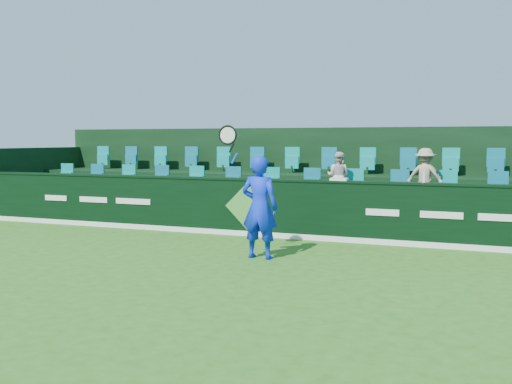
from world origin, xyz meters
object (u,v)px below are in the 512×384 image
at_px(spectator_middle, 426,179).
at_px(towel, 339,179).
at_px(spectator_left, 338,176).
at_px(spectator_right, 425,176).
at_px(tennis_player, 259,207).
at_px(drinks_bottle, 424,177).

relative_size(spectator_middle, towel, 2.98).
distance_m(spectator_middle, towel, 2.08).
height_order(spectator_left, spectator_right, spectator_right).
relative_size(tennis_player, spectator_right, 2.06).
bearing_deg(drinks_bottle, towel, 180.00).
relative_size(tennis_player, towel, 6.90).
xyz_separation_m(spectator_left, spectator_right, (2.00, 0.00, 0.05)).
xyz_separation_m(spectator_left, drinks_bottle, (2.07, -1.12, 0.08)).
relative_size(spectator_left, spectator_middle, 1.04).
height_order(spectator_right, drinks_bottle, spectator_right).
height_order(tennis_player, spectator_left, tennis_player).
xyz_separation_m(spectator_left, spectator_middle, (2.02, 0.00, -0.02)).
bearing_deg(spectator_right, drinks_bottle, 98.23).
relative_size(spectator_middle, drinks_bottle, 4.89).
bearing_deg(drinks_bottle, tennis_player, -140.23).
distance_m(spectator_left, spectator_middle, 2.02).
bearing_deg(tennis_player, towel, 66.72).
bearing_deg(spectator_right, spectator_left, 4.50).
bearing_deg(tennis_player, spectator_left, 78.05).
height_order(spectator_left, towel, spectator_left).
xyz_separation_m(spectator_left, towel, (0.27, -1.12, -0.00)).
height_order(tennis_player, towel, tennis_player).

